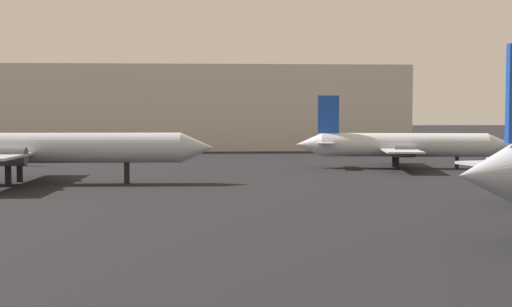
{
  "coord_description": "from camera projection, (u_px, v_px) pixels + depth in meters",
  "views": [
    {
      "loc": [
        1.12,
        -8.8,
        6.3
      ],
      "look_at": [
        4.94,
        50.41,
        2.8
      ],
      "focal_mm": 51.01,
      "sensor_mm": 36.0,
      "label": 1
    }
  ],
  "objects": [
    {
      "name": "airplane_far_right",
      "position": [
        402.0,
        145.0,
        79.37
      ],
      "size": [
        23.72,
        17.44,
        7.96
      ],
      "rotation": [
        0.0,
        0.0,
        -0.13
      ],
      "color": "silver",
      "rests_on": "ground_plane"
    },
    {
      "name": "terminal_building",
      "position": [
        119.0,
        108.0,
        123.3
      ],
      "size": [
        93.94,
        25.69,
        13.47
      ],
      "primitive_type": "cube",
      "color": "beige",
      "rests_on": "ground_plane"
    },
    {
      "name": "airplane_distant",
      "position": [
        25.0,
        148.0,
        62.38
      ],
      "size": [
        31.86,
        19.06,
        8.95
      ],
      "rotation": [
        0.0,
        0.0,
        -0.02
      ],
      "color": "#B2BCCC",
      "rests_on": "ground_plane"
    }
  ]
}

